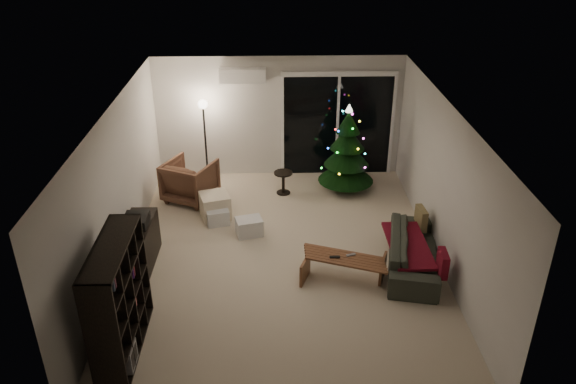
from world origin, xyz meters
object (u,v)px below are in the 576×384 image
armchair (190,180)px  sofa (414,252)px  christmas_tree (347,148)px  bookshelf (103,299)px  coffee_table (344,268)px  media_cabinet (139,244)px

armchair → sofa: size_ratio=0.47×
armchair → christmas_tree: bearing=-148.5°
bookshelf → coffee_table: 3.51m
bookshelf → coffee_table: bearing=40.3°
coffee_table → christmas_tree: bearing=103.1°
media_cabinet → armchair: bearing=77.1°
sofa → armchair: bearing=69.8°
sofa → coffee_table: (-1.12, -0.30, -0.08)m
coffee_table → sofa: bearing=35.6°
bookshelf → christmas_tree: size_ratio=0.86×
armchair → coffee_table: 3.79m
bookshelf → sofa: (4.30, 1.69, -0.49)m
media_cabinet → armchair: armchair is taller
christmas_tree → sofa: bearing=-74.9°
media_cabinet → coffee_table: 3.22m
christmas_tree → bookshelf: bearing=-128.9°
media_cabinet → bookshelf: bearing=-89.4°
media_cabinet → sofa: media_cabinet is taller
media_cabinet → sofa: bearing=-2.2°
sofa → christmas_tree: 2.90m
media_cabinet → christmas_tree: christmas_tree is taller
armchair → coffee_table: size_ratio=0.71×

